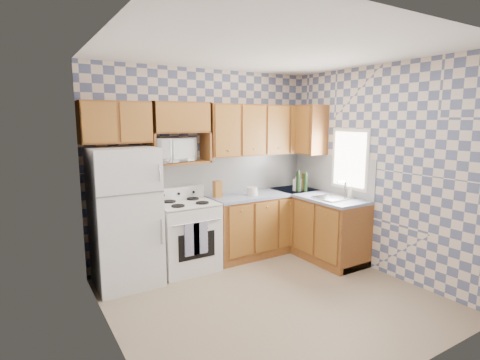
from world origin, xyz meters
name	(u,v)px	position (x,y,z in m)	size (l,w,h in m)	color
floor	(271,298)	(0.00, 0.00, 0.00)	(3.40, 3.40, 0.00)	#8A735B
back_wall	(206,165)	(0.00, 1.60, 1.35)	(3.40, 0.02, 2.70)	slate
right_wall	(377,170)	(1.70, 0.00, 1.35)	(0.02, 3.20, 2.70)	slate
backsplash_back	(231,174)	(0.40, 1.59, 1.20)	(2.60, 0.01, 0.56)	silver
backsplash_right	(331,174)	(1.69, 0.80, 1.20)	(0.01, 1.60, 0.56)	silver
refrigerator	(125,217)	(-1.27, 1.25, 0.84)	(0.75, 0.70, 1.68)	silver
stove_body	(187,237)	(-0.47, 1.28, 0.45)	(0.76, 0.65, 0.90)	silver
cooktop	(186,204)	(-0.47, 1.28, 0.91)	(0.76, 0.65, 0.03)	silver
backguard	(178,193)	(-0.47, 1.55, 1.00)	(0.76, 0.08, 0.17)	silver
dish_towel_left	(192,239)	(-0.54, 0.93, 0.52)	(0.20, 0.03, 0.42)	navy
dish_towel_right	(200,238)	(-0.43, 0.93, 0.52)	(0.20, 0.03, 0.42)	navy
base_cabinets_back	(264,223)	(0.82, 1.30, 0.44)	(1.75, 0.60, 0.88)	brown
base_cabinets_right	(315,226)	(1.40, 0.80, 0.44)	(0.60, 1.60, 0.88)	brown
countertop_back	(265,194)	(0.82, 1.30, 0.90)	(1.77, 0.63, 0.04)	slate
countertop_right	(316,195)	(1.40, 0.80, 0.90)	(0.63, 1.60, 0.04)	slate
upper_cabinets_back	(260,130)	(0.82, 1.44, 1.85)	(1.75, 0.33, 0.74)	brown
upper_cabinets_fridge	(115,122)	(-1.29, 1.44, 1.97)	(0.82, 0.33, 0.50)	brown
upper_cabinets_right	(305,130)	(1.53, 1.25, 1.85)	(0.33, 0.70, 0.74)	brown
microwave_shelf	(180,163)	(-0.47, 1.44, 1.44)	(0.80, 0.33, 0.03)	brown
microwave	(171,150)	(-0.58, 1.46, 1.61)	(0.57, 0.39, 0.32)	silver
sink	(334,198)	(1.40, 0.45, 0.93)	(0.48, 0.40, 0.03)	#B7B7BC
window	(350,159)	(1.69, 0.45, 1.45)	(0.02, 0.66, 0.86)	silver
bottle_0	(298,182)	(1.29, 1.09, 1.07)	(0.07, 0.07, 0.30)	black
bottle_1	(305,182)	(1.39, 1.04, 1.06)	(0.07, 0.07, 0.28)	black
bottle_2	(304,182)	(1.44, 1.13, 1.05)	(0.07, 0.07, 0.26)	#523507
knife_block	(217,189)	(0.05, 1.36, 1.04)	(0.11, 0.11, 0.23)	brown
electric_kettle	(297,185)	(1.34, 1.16, 1.01)	(0.14, 0.14, 0.18)	silver
food_containers	(252,191)	(0.55, 1.23, 0.98)	(0.17, 0.17, 0.11)	beige
soap_bottle	(350,192)	(1.59, 0.34, 1.01)	(0.06, 0.06, 0.17)	beige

